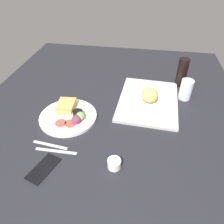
{
  "coord_description": "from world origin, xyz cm",
  "views": [
    {
      "loc": [
        85.46,
        16.75,
        71.67
      ],
      "look_at": [
        2.0,
        3.0,
        4.0
      ],
      "focal_mm": 33.56,
      "sensor_mm": 36.0,
      "label": 1
    }
  ],
  "objects_px": {
    "bread_plate_near": "(149,98)",
    "serving_tray": "(148,101)",
    "espresso_cup": "(114,164)",
    "knife": "(56,151)",
    "cell_phone": "(43,168)",
    "plate_with_salad": "(69,115)",
    "fork": "(50,145)",
    "drinking_glass": "(186,90)",
    "soda_bottle": "(182,72)"
  },
  "relations": [
    {
      "from": "espresso_cup",
      "to": "knife",
      "type": "height_order",
      "value": "espresso_cup"
    },
    {
      "from": "serving_tray",
      "to": "espresso_cup",
      "type": "height_order",
      "value": "espresso_cup"
    },
    {
      "from": "serving_tray",
      "to": "bread_plate_near",
      "type": "relative_size",
      "value": 2.14
    },
    {
      "from": "soda_bottle",
      "to": "knife",
      "type": "distance_m",
      "value": 0.9
    },
    {
      "from": "serving_tray",
      "to": "drinking_glass",
      "type": "height_order",
      "value": "drinking_glass"
    },
    {
      "from": "bread_plate_near",
      "to": "soda_bottle",
      "type": "bearing_deg",
      "value": 142.37
    },
    {
      "from": "drinking_glass",
      "to": "fork",
      "type": "xyz_separation_m",
      "value": [
        0.49,
        -0.64,
        -0.06
      ]
    },
    {
      "from": "plate_with_salad",
      "to": "drinking_glass",
      "type": "height_order",
      "value": "drinking_glass"
    },
    {
      "from": "soda_bottle",
      "to": "cell_phone",
      "type": "xyz_separation_m",
      "value": [
        0.77,
        -0.6,
        -0.09
      ]
    },
    {
      "from": "serving_tray",
      "to": "bread_plate_near",
      "type": "height_order",
      "value": "bread_plate_near"
    },
    {
      "from": "bread_plate_near",
      "to": "plate_with_salad",
      "type": "distance_m",
      "value": 0.45
    },
    {
      "from": "drinking_glass",
      "to": "fork",
      "type": "distance_m",
      "value": 0.81
    },
    {
      "from": "drinking_glass",
      "to": "espresso_cup",
      "type": "height_order",
      "value": "drinking_glass"
    },
    {
      "from": "serving_tray",
      "to": "soda_bottle",
      "type": "xyz_separation_m",
      "value": [
        -0.22,
        0.2,
        0.08
      ]
    },
    {
      "from": "cell_phone",
      "to": "espresso_cup",
      "type": "bearing_deg",
      "value": 120.23
    },
    {
      "from": "bread_plate_near",
      "to": "plate_with_salad",
      "type": "height_order",
      "value": "bread_plate_near"
    },
    {
      "from": "bread_plate_near",
      "to": "espresso_cup",
      "type": "distance_m",
      "value": 0.48
    },
    {
      "from": "serving_tray",
      "to": "knife",
      "type": "bearing_deg",
      "value": -41.37
    },
    {
      "from": "cell_phone",
      "to": "fork",
      "type": "bearing_deg",
      "value": -150.51
    },
    {
      "from": "espresso_cup",
      "to": "knife",
      "type": "bearing_deg",
      "value": -98.39
    },
    {
      "from": "serving_tray",
      "to": "knife",
      "type": "xyz_separation_m",
      "value": [
        0.45,
        -0.39,
        -0.01
      ]
    },
    {
      "from": "plate_with_salad",
      "to": "espresso_cup",
      "type": "bearing_deg",
      "value": 45.77
    },
    {
      "from": "soda_bottle",
      "to": "knife",
      "type": "bearing_deg",
      "value": -41.3
    },
    {
      "from": "plate_with_salad",
      "to": "knife",
      "type": "bearing_deg",
      "value": 3.85
    },
    {
      "from": "drinking_glass",
      "to": "fork",
      "type": "relative_size",
      "value": 0.71
    },
    {
      "from": "fork",
      "to": "knife",
      "type": "bearing_deg",
      "value": -30.5
    },
    {
      "from": "bread_plate_near",
      "to": "fork",
      "type": "height_order",
      "value": "bread_plate_near"
    },
    {
      "from": "espresso_cup",
      "to": "cell_phone",
      "type": "xyz_separation_m",
      "value": [
        0.06,
        -0.28,
        -0.02
      ]
    },
    {
      "from": "drinking_glass",
      "to": "soda_bottle",
      "type": "relative_size",
      "value": 0.66
    },
    {
      "from": "fork",
      "to": "knife",
      "type": "distance_m",
      "value": 0.05
    },
    {
      "from": "knife",
      "to": "cell_phone",
      "type": "xyz_separation_m",
      "value": [
        0.1,
        -0.02,
        0.0
      ]
    },
    {
      "from": "fork",
      "to": "drinking_glass",
      "type": "bearing_deg",
      "value": 43.63
    },
    {
      "from": "plate_with_salad",
      "to": "cell_phone",
      "type": "relative_size",
      "value": 2.08
    },
    {
      "from": "bread_plate_near",
      "to": "fork",
      "type": "bearing_deg",
      "value": -48.22
    },
    {
      "from": "bread_plate_near",
      "to": "cell_phone",
      "type": "distance_m",
      "value": 0.66
    },
    {
      "from": "espresso_cup",
      "to": "bread_plate_near",
      "type": "bearing_deg",
      "value": 164.54
    },
    {
      "from": "serving_tray",
      "to": "knife",
      "type": "height_order",
      "value": "serving_tray"
    },
    {
      "from": "serving_tray",
      "to": "cell_phone",
      "type": "bearing_deg",
      "value": -36.98
    },
    {
      "from": "cell_phone",
      "to": "plate_with_salad",
      "type": "bearing_deg",
      "value": -161.22
    },
    {
      "from": "fork",
      "to": "cell_phone",
      "type": "distance_m",
      "value": 0.13
    },
    {
      "from": "bread_plate_near",
      "to": "cell_phone",
      "type": "bearing_deg",
      "value": -38.56
    },
    {
      "from": "soda_bottle",
      "to": "espresso_cup",
      "type": "relative_size",
      "value": 3.25
    },
    {
      "from": "soda_bottle",
      "to": "cell_phone",
      "type": "bearing_deg",
      "value": -38.26
    },
    {
      "from": "bread_plate_near",
      "to": "serving_tray",
      "type": "bearing_deg",
      "value": -176.45
    },
    {
      "from": "plate_with_salad",
      "to": "cell_phone",
      "type": "height_order",
      "value": "plate_with_salad"
    },
    {
      "from": "serving_tray",
      "to": "fork",
      "type": "relative_size",
      "value": 2.65
    },
    {
      "from": "serving_tray",
      "to": "plate_with_salad",
      "type": "xyz_separation_m",
      "value": [
        0.21,
        -0.41,
        0.01
      ]
    },
    {
      "from": "serving_tray",
      "to": "knife",
      "type": "distance_m",
      "value": 0.59
    },
    {
      "from": "plate_with_salad",
      "to": "fork",
      "type": "height_order",
      "value": "plate_with_salad"
    },
    {
      "from": "drinking_glass",
      "to": "fork",
      "type": "height_order",
      "value": "drinking_glass"
    }
  ]
}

